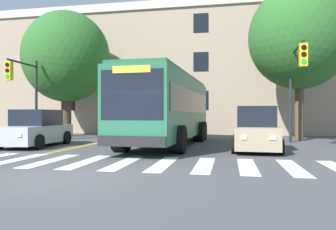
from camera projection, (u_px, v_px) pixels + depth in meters
The scene contains 13 objects.
ground_plane at pixel (51, 179), 7.68m from camera, with size 120.00×120.00×0.00m, color #4C4C4F.
crosswalk at pixel (105, 162), 10.36m from camera, with size 14.36×3.36×0.01m.
lane_line_yellow_inner at pixel (137, 134), 24.71m from camera, with size 0.12×36.00×0.01m, color gold.
lane_line_yellow_outer at pixel (139, 135), 24.68m from camera, with size 0.12×36.00×0.01m, color gold.
city_bus at pixel (169, 108), 16.16m from camera, with size 3.19×10.87×3.42m.
car_silver_near_lane at pixel (36, 130), 15.64m from camera, with size 2.30×4.55×1.74m.
car_tan_far_lane at pixel (256, 131), 13.61m from camera, with size 2.01×3.93×1.85m.
car_black_behind_bus at pixel (187, 123), 26.55m from camera, with size 2.22×4.15×1.76m.
traffic_light_near_corner at pixel (296, 75), 16.14m from camera, with size 0.35×3.97×5.11m.
traffic_light_far_corner at pixel (25, 85), 18.86m from camera, with size 0.41×2.95×4.82m.
street_tree_curbside_large at pixel (299, 37), 19.00m from camera, with size 7.61×7.74×9.05m.
street_tree_curbside_small at pixel (66, 57), 23.00m from camera, with size 6.70×6.42×8.76m.
building_facade at pixel (143, 73), 28.49m from camera, with size 40.20×6.39×10.32m.
Camera 1 is at (4.19, -7.00, 1.52)m, focal length 35.00 mm.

